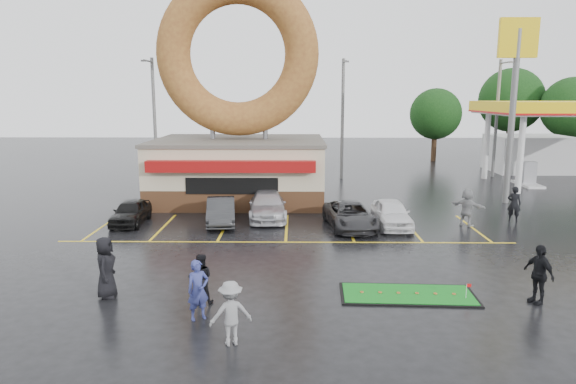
{
  "coord_description": "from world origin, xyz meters",
  "views": [
    {
      "loc": [
        0.38,
        -18.18,
        6.3
      ],
      "look_at": [
        0.1,
        3.56,
        2.2
      ],
      "focal_mm": 32.0,
      "sensor_mm": 36.0,
      "label": 1
    }
  ],
  "objects_px": {
    "donut_shop": "(239,126)",
    "shell_sign": "(515,76)",
    "streetlight_left": "(154,116)",
    "streetlight_right": "(497,115)",
    "car_silver": "(267,205)",
    "person_blue": "(198,290)",
    "car_dgrey": "(221,211)",
    "person_cameraman": "(538,274)",
    "car_white": "(391,213)",
    "car_black": "(131,212)",
    "car_grey": "(350,216)",
    "gas_station": "(554,130)",
    "dumpster": "(171,186)",
    "putting_green": "(408,294)",
    "streetlight_mid": "(343,116)"
  },
  "relations": [
    {
      "from": "donut_shop",
      "to": "shell_sign",
      "type": "height_order",
      "value": "donut_shop"
    },
    {
      "from": "streetlight_left",
      "to": "streetlight_right",
      "type": "relative_size",
      "value": 1.0
    },
    {
      "from": "car_silver",
      "to": "person_blue",
      "type": "xyz_separation_m",
      "value": [
        -1.33,
        -12.32,
        0.2
      ]
    },
    {
      "from": "shell_sign",
      "to": "car_silver",
      "type": "xyz_separation_m",
      "value": [
        -14.02,
        -4.12,
        -6.71
      ]
    },
    {
      "from": "streetlight_left",
      "to": "car_silver",
      "type": "height_order",
      "value": "streetlight_left"
    },
    {
      "from": "streetlight_right",
      "to": "person_blue",
      "type": "height_order",
      "value": "streetlight_right"
    },
    {
      "from": "streetlight_left",
      "to": "streetlight_right",
      "type": "xyz_separation_m",
      "value": [
        26.0,
        2.0,
        0.0
      ]
    },
    {
      "from": "car_dgrey",
      "to": "person_cameraman",
      "type": "bearing_deg",
      "value": -48.63
    },
    {
      "from": "streetlight_right",
      "to": "car_white",
      "type": "distance_m",
      "value": 19.63
    },
    {
      "from": "shell_sign",
      "to": "car_black",
      "type": "relative_size",
      "value": 2.97
    },
    {
      "from": "shell_sign",
      "to": "person_blue",
      "type": "height_order",
      "value": "shell_sign"
    },
    {
      "from": "car_black",
      "to": "person_blue",
      "type": "xyz_separation_m",
      "value": [
        5.41,
        -11.01,
        0.26
      ]
    },
    {
      "from": "shell_sign",
      "to": "car_grey",
      "type": "bearing_deg",
      "value": -148.42
    },
    {
      "from": "shell_sign",
      "to": "streetlight_left",
      "type": "distance_m",
      "value": 24.46
    },
    {
      "from": "car_silver",
      "to": "car_grey",
      "type": "distance_m",
      "value": 4.54
    },
    {
      "from": "donut_shop",
      "to": "shell_sign",
      "type": "distance_m",
      "value": 16.29
    },
    {
      "from": "car_black",
      "to": "car_grey",
      "type": "bearing_deg",
      "value": -4.59
    },
    {
      "from": "gas_station",
      "to": "dumpster",
      "type": "relative_size",
      "value": 7.58
    },
    {
      "from": "gas_station",
      "to": "person_cameraman",
      "type": "relative_size",
      "value": 7.37
    },
    {
      "from": "car_white",
      "to": "person_cameraman",
      "type": "height_order",
      "value": "person_cameraman"
    },
    {
      "from": "donut_shop",
      "to": "gas_station",
      "type": "height_order",
      "value": "donut_shop"
    },
    {
      "from": "gas_station",
      "to": "car_silver",
      "type": "relative_size",
      "value": 2.95
    },
    {
      "from": "car_black",
      "to": "car_white",
      "type": "height_order",
      "value": "car_white"
    },
    {
      "from": "putting_green",
      "to": "car_grey",
      "type": "bearing_deg",
      "value": 96.42
    },
    {
      "from": "donut_shop",
      "to": "streetlight_left",
      "type": "height_order",
      "value": "donut_shop"
    },
    {
      "from": "car_silver",
      "to": "streetlight_right",
      "type": "bearing_deg",
      "value": 35.6
    },
    {
      "from": "streetlight_mid",
      "to": "putting_green",
      "type": "distance_m",
      "value": 24.0
    },
    {
      "from": "streetlight_mid",
      "to": "car_white",
      "type": "height_order",
      "value": "streetlight_mid"
    },
    {
      "from": "car_black",
      "to": "car_white",
      "type": "xyz_separation_m",
      "value": [
        12.85,
        -0.44,
        0.06
      ]
    },
    {
      "from": "car_silver",
      "to": "car_black",
      "type": "bearing_deg",
      "value": -172.88
    },
    {
      "from": "shell_sign",
      "to": "car_silver",
      "type": "relative_size",
      "value": 2.29
    },
    {
      "from": "streetlight_right",
      "to": "car_white",
      "type": "height_order",
      "value": "streetlight_right"
    },
    {
      "from": "car_silver",
      "to": "car_grey",
      "type": "relative_size",
      "value": 1.04
    },
    {
      "from": "streetlight_mid",
      "to": "putting_green",
      "type": "height_order",
      "value": "streetlight_mid"
    },
    {
      "from": "streetlight_left",
      "to": "streetlight_mid",
      "type": "xyz_separation_m",
      "value": [
        14.0,
        1.0,
        0.0
      ]
    },
    {
      "from": "shell_sign",
      "to": "streetlight_left",
      "type": "bearing_deg",
      "value": 161.01
    },
    {
      "from": "person_cameraman",
      "to": "car_dgrey",
      "type": "bearing_deg",
      "value": -154.06
    },
    {
      "from": "donut_shop",
      "to": "car_silver",
      "type": "height_order",
      "value": "donut_shop"
    },
    {
      "from": "car_grey",
      "to": "dumpster",
      "type": "xyz_separation_m",
      "value": [
        -10.56,
        8.01,
        0.03
      ]
    },
    {
      "from": "streetlight_left",
      "to": "car_white",
      "type": "xyz_separation_m",
      "value": [
        15.09,
        -13.79,
        -4.12
      ]
    },
    {
      "from": "gas_station",
      "to": "dumpster",
      "type": "bearing_deg",
      "value": -165.64
    },
    {
      "from": "donut_shop",
      "to": "putting_green",
      "type": "xyz_separation_m",
      "value": [
        7.01,
        -15.58,
        -4.43
      ]
    },
    {
      "from": "donut_shop",
      "to": "streetlight_right",
      "type": "distance_m",
      "value": 21.0
    },
    {
      "from": "gas_station",
      "to": "streetlight_mid",
      "type": "relative_size",
      "value": 1.52
    },
    {
      "from": "streetlight_right",
      "to": "car_black",
      "type": "distance_m",
      "value": 28.59
    },
    {
      "from": "donut_shop",
      "to": "shell_sign",
      "type": "relative_size",
      "value": 1.27
    },
    {
      "from": "car_black",
      "to": "person_cameraman",
      "type": "relative_size",
      "value": 1.93
    },
    {
      "from": "streetlight_left",
      "to": "streetlight_right",
      "type": "height_order",
      "value": "same"
    },
    {
      "from": "car_black",
      "to": "putting_green",
      "type": "bearing_deg",
      "value": -38.93
    },
    {
      "from": "streetlight_left",
      "to": "person_blue",
      "type": "bearing_deg",
      "value": -72.57
    }
  ]
}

